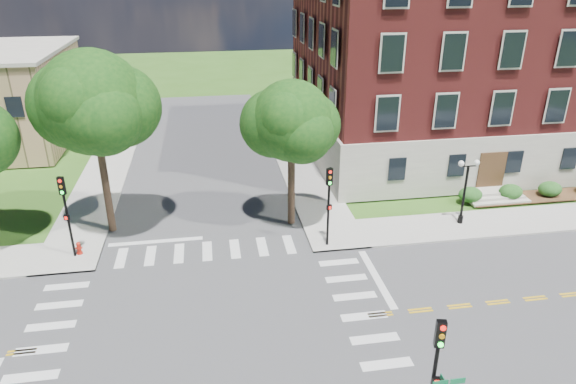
{
  "coord_description": "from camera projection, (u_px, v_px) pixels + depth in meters",
  "views": [
    {
      "loc": [
        0.53,
        -18.8,
        15.27
      ],
      "look_at": [
        4.81,
        7.68,
        3.2
      ],
      "focal_mm": 32.0,
      "sensor_mm": 36.0,
      "label": 1
    }
  ],
  "objects": [
    {
      "name": "traffic_signal_ne",
      "position": [
        329.0,
        197.0,
        28.81
      ],
      "size": [
        0.38,
        0.46,
        4.8
      ],
      "color": "black",
      "rests_on": "ground"
    },
    {
      "name": "tree_d",
      "position": [
        292.0,
        121.0,
        29.88
      ],
      "size": [
        4.82,
        4.82,
        9.09
      ],
      "color": "black",
      "rests_on": "ground"
    },
    {
      "name": "twin_lamp_west",
      "position": [
        465.0,
        188.0,
        31.6
      ],
      "size": [
        1.36,
        0.36,
        4.23
      ],
      "color": "black",
      "rests_on": "ground"
    },
    {
      "name": "ground",
      "position": [
        210.0,
        333.0,
        23.11
      ],
      "size": [
        160.0,
        160.0,
        0.0
      ],
      "primitive_type": "plane",
      "color": "#315B19",
      "rests_on": "ground"
    },
    {
      "name": "stop_bar_east",
      "position": [
        377.0,
        278.0,
        27.09
      ],
      "size": [
        0.4,
        5.5,
        0.0
      ],
      "primitive_type": "cube",
      "color": "silver",
      "rests_on": "ground"
    },
    {
      "name": "main_building",
      "position": [
        486.0,
        52.0,
        42.98
      ],
      "size": [
        30.6,
        22.4,
        16.5
      ],
      "color": "#A59E91",
      "rests_on": "ground"
    },
    {
      "name": "traffic_signal_nw",
      "position": [
        66.0,
        207.0,
        27.66
      ],
      "size": [
        0.37,
        0.44,
        4.8
      ],
      "color": "black",
      "rests_on": "ground"
    },
    {
      "name": "tree_c",
      "position": [
        93.0,
        103.0,
        28.44
      ],
      "size": [
        5.92,
        5.92,
        10.98
      ],
      "color": "black",
      "rests_on": "ground"
    },
    {
      "name": "road_ns",
      "position": [
        210.0,
        332.0,
        23.11
      ],
      "size": [
        12.0,
        90.0,
        0.01
      ],
      "primitive_type": "cube",
      "color": "#3D3D3F",
      "rests_on": "ground"
    },
    {
      "name": "fire_hydrant",
      "position": [
        79.0,
        248.0,
        28.98
      ],
      "size": [
        0.35,
        0.35,
        0.75
      ],
      "color": "#A9190D",
      "rests_on": "ground"
    },
    {
      "name": "traffic_signal_se",
      "position": [
        436.0,
        364.0,
        16.85
      ],
      "size": [
        0.36,
        0.42,
        4.8
      ],
      "color": "black",
      "rests_on": "ground"
    },
    {
      "name": "road_ew",
      "position": [
        210.0,
        332.0,
        23.11
      ],
      "size": [
        90.0,
        12.0,
        0.01
      ],
      "primitive_type": "cube",
      "color": "#3D3D3F",
      "rests_on": "ground"
    },
    {
      "name": "sidewalk_ne",
      "position": [
        408.0,
        180.0,
        39.17
      ],
      "size": [
        34.0,
        34.0,
        0.12
      ],
      "color": "#9E9B93",
      "rests_on": "ground"
    },
    {
      "name": "crosswalk_east",
      "position": [
        364.0,
        316.0,
        24.16
      ],
      "size": [
        2.2,
        10.2,
        0.02
      ],
      "primitive_type": null,
      "color": "silver",
      "rests_on": "ground"
    }
  ]
}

